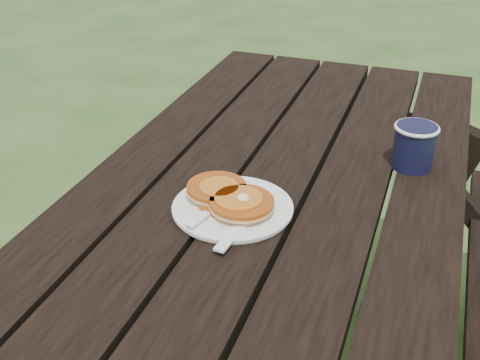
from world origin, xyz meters
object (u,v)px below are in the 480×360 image
(picnic_table, at_px, (253,356))
(pancake_stack, at_px, (230,197))
(coffee_cup, at_px, (414,144))
(plate, at_px, (233,208))

(picnic_table, bearing_deg, pancake_stack, -168.47)
(pancake_stack, relative_size, coffee_cup, 1.89)
(plate, xyz_separation_m, pancake_stack, (-0.01, 0.01, 0.02))
(pancake_stack, height_order, coffee_cup, coffee_cup)
(picnic_table, xyz_separation_m, plate, (-0.04, -0.02, 0.39))
(picnic_table, bearing_deg, coffee_cup, 46.69)
(pancake_stack, bearing_deg, plate, -35.44)
(plate, bearing_deg, pancake_stack, 144.56)
(picnic_table, relative_size, coffee_cup, 18.76)
(picnic_table, relative_size, plate, 8.11)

